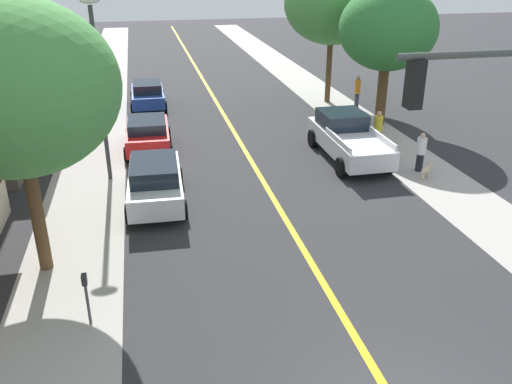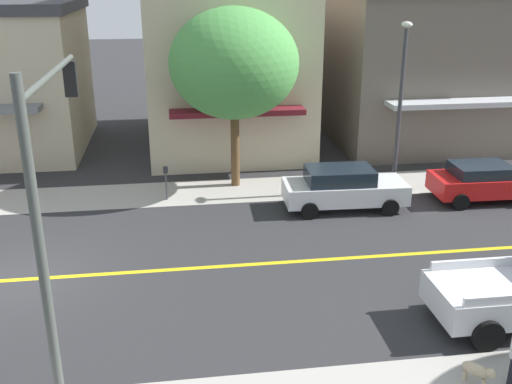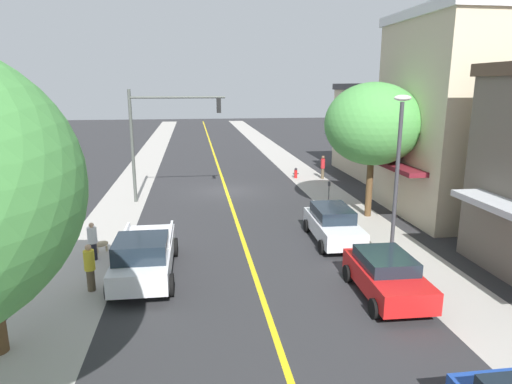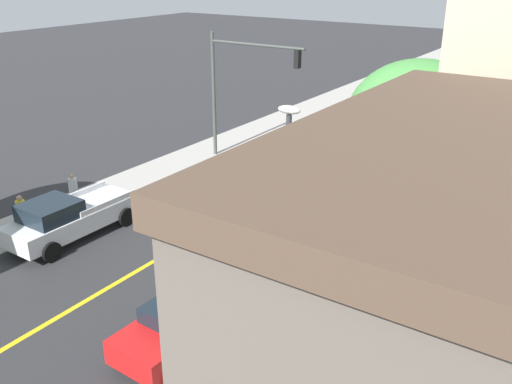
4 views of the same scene
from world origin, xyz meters
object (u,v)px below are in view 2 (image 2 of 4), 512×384
Objects in this scene: parking_meter at (166,178)px; red_sedan_left_curb at (484,181)px; street_tree_left_near at (234,64)px; street_lamp at (401,90)px; white_sedan_left_curb at (343,188)px; small_dog at (478,371)px; traffic_light_mast at (51,170)px.

red_sedan_left_curb reaches higher than parking_meter.
street_lamp is at bearing 76.45° from street_tree_left_near.
street_lamp reaches higher than parking_meter.
street_lamp reaches higher than white_sedan_left_curb.
street_tree_left_near is at bearing 115.47° from parking_meter.
street_lamp is 1.45× the size of white_sedan_left_curb.
white_sedan_left_curb is (1.87, 6.70, -0.07)m from parking_meter.
street_tree_left_near is at bearing 160.01° from small_dog.
street_tree_left_near is 1.06× the size of traffic_light_mast.
white_sedan_left_curb is at bearing -57.49° from street_lamp.
small_dog is (10.55, 0.02, -0.47)m from white_sedan_left_curb.
parking_meter is 14.13m from small_dog.
small_dog is at bearing 28.43° from parking_meter.
street_lamp is at bearing 88.97° from parking_meter.
parking_meter is 0.20× the size of street_lamp.
street_tree_left_near reaches higher than red_sedan_left_curb.
white_sedan_left_curb is at bearing 49.35° from street_tree_left_near.
parking_meter is (1.39, -2.91, -4.22)m from street_tree_left_near.
street_lamp is at bearing 132.39° from small_dog.
street_tree_left_near is 5.31m from parking_meter.
small_dog is (12.25, -2.65, -3.80)m from street_lamp.
parking_meter is 9.92m from street_lamp.
street_lamp is (1.56, 6.46, -0.95)m from street_tree_left_near.
white_sedan_left_curb is 10.56m from small_dog.
street_tree_left_near is 1.57× the size of white_sedan_left_curb.
parking_meter is at bearing 173.01° from small_dog.
street_tree_left_near is 15.09m from small_dog.
street_tree_left_near is at bearing 163.26° from red_sedan_left_curb.
street_lamp is at bearing 154.04° from red_sedan_left_curb.
red_sedan_left_curb is 12.09m from small_dog.
street_tree_left_near reaches higher than street_lamp.
street_lamp reaches higher than small_dog.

